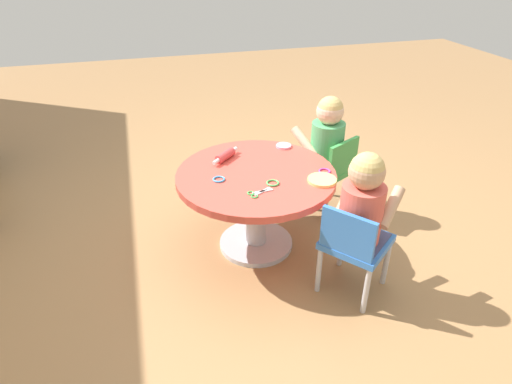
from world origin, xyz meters
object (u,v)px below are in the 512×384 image
(seated_child_left, at_px, (363,202))
(child_chair_right, at_px, (329,170))
(craft_scissors, at_px, (257,193))
(craft_table, at_px, (256,191))
(rolling_pin, at_px, (225,155))
(child_chair_left, at_px, (354,244))
(seated_child_right, at_px, (327,136))

(seated_child_left, height_order, child_chair_right, seated_child_left)
(child_chair_right, height_order, craft_scissors, child_chair_right)
(craft_table, distance_m, rolling_pin, 0.28)
(child_chair_left, distance_m, seated_child_right, 0.86)
(seated_child_left, bearing_deg, craft_scissors, 59.23)
(rolling_pin, bearing_deg, child_chair_left, -145.86)
(craft_table, relative_size, craft_scissors, 6.27)
(craft_scissors, bearing_deg, seated_child_right, -50.00)
(craft_table, height_order, craft_scissors, craft_scissors)
(child_chair_left, height_order, seated_child_left, seated_child_left)
(child_chair_right, distance_m, rolling_pin, 0.73)
(craft_table, relative_size, child_chair_left, 1.66)
(child_chair_right, relative_size, seated_child_right, 1.05)
(child_chair_left, bearing_deg, child_chair_right, -15.33)
(seated_child_right, relative_size, rolling_pin, 2.79)
(seated_child_right, height_order, craft_scissors, seated_child_right)
(child_chair_right, distance_m, craft_scissors, 0.81)
(craft_table, xyz_separation_m, child_chair_left, (-0.51, -0.36, -0.07))
(craft_table, height_order, rolling_pin, rolling_pin)
(seated_child_right, bearing_deg, child_chair_right, -152.65)
(craft_table, bearing_deg, craft_scissors, 165.54)
(seated_child_right, bearing_deg, seated_child_left, 168.33)
(child_chair_left, distance_m, child_chair_right, 0.79)
(rolling_pin, bearing_deg, craft_table, -148.52)
(child_chair_left, bearing_deg, rolling_pin, 34.14)
(child_chair_left, relative_size, seated_child_right, 1.05)
(child_chair_right, height_order, rolling_pin, rolling_pin)
(child_chair_left, relative_size, craft_scissors, 3.78)
(child_chair_right, bearing_deg, craft_table, 114.16)
(craft_scissors, bearing_deg, craft_table, -14.46)
(seated_child_left, bearing_deg, child_chair_right, -13.56)
(craft_scissors, bearing_deg, rolling_pin, 9.39)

